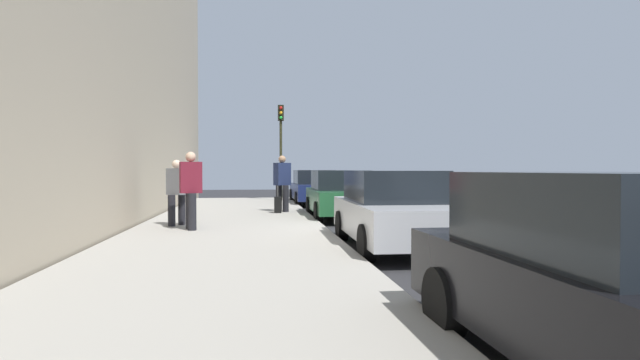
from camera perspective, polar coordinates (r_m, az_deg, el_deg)
ground_plane at (r=11.59m, az=6.23°, el=-6.43°), size 56.00×56.00×0.00m
sidewalk at (r=11.28m, az=-10.39°, el=-6.27°), size 28.00×4.60×0.15m
lane_stripe_centre at (r=12.72m, az=20.46°, el=-5.80°), size 28.00×0.14×0.01m
parked_car_navy at (r=22.15m, az=-0.69°, el=-0.83°), size 4.57×1.92×1.51m
parked_car_green at (r=15.73m, az=2.32°, el=-1.66°), size 4.19×1.94×1.51m
parked_car_silver at (r=9.92m, az=8.42°, el=-3.32°), size 4.33×1.96×1.51m
parked_car_black at (r=4.19m, az=31.25°, el=-9.67°), size 4.14×1.94×1.51m
pedestrian_navy_coat at (r=16.76m, az=-4.27°, el=-0.19°), size 0.55×0.59×1.85m
pedestrian_burgundy_coat at (r=12.07m, az=-14.32°, el=-0.88°), size 0.58×0.54×1.80m
pedestrian_grey_coat at (r=13.00m, az=-15.82°, el=-1.14°), size 0.48×0.52×1.63m
traffic_light_pole at (r=23.07m, az=-4.43°, el=4.97°), size 0.35×0.26×4.30m
rolling_suitcase at (r=16.32m, az=-4.77°, el=-2.78°), size 0.34×0.22×0.87m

